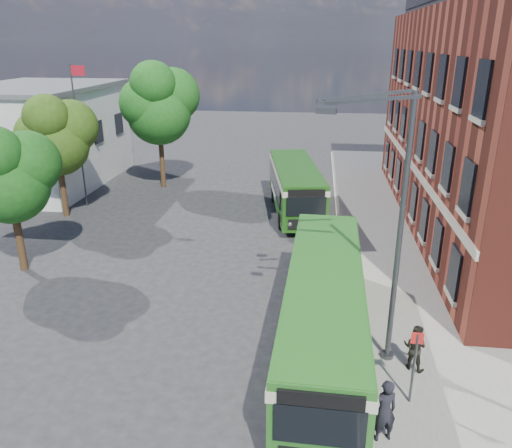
# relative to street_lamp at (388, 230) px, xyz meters

# --- Properties ---
(ground) EXTENTS (120.00, 120.00, 0.00)m
(ground) POSITION_rel_street_lamp_xyz_m (-4.84, 2.00, -4.79)
(ground) COLOR #242427
(ground) RESTS_ON ground
(pavement) EXTENTS (6.00, 48.00, 0.15)m
(pavement) POSITION_rel_street_lamp_xyz_m (2.16, 10.00, -4.72)
(pavement) COLOR gray
(pavement) RESTS_ON ground
(kerb_line) EXTENTS (0.12, 48.00, 0.01)m
(kerb_line) POSITION_rel_street_lamp_xyz_m (-0.89, 10.00, -4.79)
(kerb_line) COLOR beige
(kerb_line) RESTS_ON ground
(white_building) EXTENTS (9.40, 13.40, 7.30)m
(white_building) POSITION_rel_street_lamp_xyz_m (-22.84, 20.00, -1.13)
(white_building) COLOR beige
(white_building) RESTS_ON ground
(flagpole) EXTENTS (0.95, 0.10, 9.00)m
(flagpole) POSITION_rel_street_lamp_xyz_m (-17.29, 15.00, 0.15)
(flagpole) COLOR #3A3D40
(flagpole) RESTS_ON ground
(street_lamp) EXTENTS (2.96, 2.38, 9.00)m
(street_lamp) POSITION_rel_street_lamp_xyz_m (0.00, 0.00, 0.00)
(street_lamp) COLOR #3A3D40
(street_lamp) RESTS_ON ground
(bus_stop_sign) EXTENTS (0.35, 0.08, 2.52)m
(bus_stop_sign) POSITION_rel_street_lamp_xyz_m (0.76, -2.20, -3.28)
(bus_stop_sign) COLOR #3A3D40
(bus_stop_sign) RESTS_ON ground
(bus_front) EXTENTS (2.87, 12.13, 3.02)m
(bus_front) POSITION_rel_street_lamp_xyz_m (-1.85, 0.38, -2.96)
(bus_front) COLOR #27651F
(bus_front) RESTS_ON ground
(bus_rear) EXTENTS (4.15, 10.14, 3.02)m
(bus_rear) POSITION_rel_street_lamp_xyz_m (-3.58, 15.46, -2.96)
(bus_rear) COLOR #1D4E14
(bus_rear) RESTS_ON ground
(pedestrian_a) EXTENTS (0.80, 0.65, 1.89)m
(pedestrian_a) POSITION_rel_street_lamp_xyz_m (-0.24, -3.84, -3.70)
(pedestrian_a) COLOR black
(pedestrian_a) RESTS_ON pavement
(pedestrian_b) EXTENTS (0.97, 0.90, 1.60)m
(pedestrian_b) POSITION_rel_street_lamp_xyz_m (1.12, -0.52, -3.84)
(pedestrian_b) COLOR black
(pedestrian_b) RESTS_ON pavement
(tree_left) EXTENTS (4.13, 3.93, 6.97)m
(tree_left) POSITION_rel_street_lamp_xyz_m (-15.96, 5.24, -0.06)
(tree_left) COLOR #332012
(tree_left) RESTS_ON ground
(tree_mid) EXTENTS (4.45, 4.23, 7.51)m
(tree_mid) POSITION_rel_street_lamp_xyz_m (-17.65, 12.84, 0.30)
(tree_mid) COLOR #332012
(tree_mid) RESTS_ON ground
(tree_right) EXTENTS (5.38, 5.12, 9.09)m
(tree_right) POSITION_rel_street_lamp_xyz_m (-13.56, 20.01, 1.38)
(tree_right) COLOR #332012
(tree_right) RESTS_ON ground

